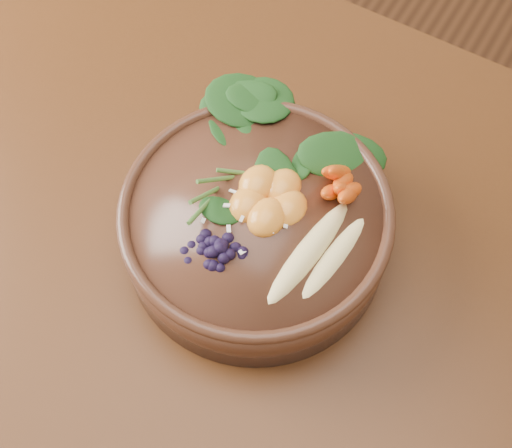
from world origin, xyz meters
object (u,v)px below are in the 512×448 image
at_px(blueberry_pile, 219,242).
at_px(carrot_cluster, 345,169).
at_px(mandarin_cluster, 269,192).
at_px(banana_halves, 322,248).
at_px(stoneware_bowl, 256,228).
at_px(kale_heap, 261,139).
at_px(dining_table, 199,246).

bearing_deg(blueberry_pile, carrot_cluster, 60.15).
xyz_separation_m(mandarin_cluster, blueberry_pile, (-0.01, -0.09, 0.00)).
xyz_separation_m(carrot_cluster, banana_halves, (0.02, -0.09, -0.03)).
bearing_deg(mandarin_cluster, stoneware_bowl, -106.64).
relative_size(mandarin_cluster, blueberry_pile, 0.69).
relative_size(banana_halves, mandarin_cluster, 1.74).
xyz_separation_m(kale_heap, banana_halves, (0.13, -0.09, -0.01)).
distance_m(stoneware_bowl, carrot_cluster, 0.14).
bearing_deg(dining_table, kale_heap, 55.74).
xyz_separation_m(banana_halves, mandarin_cluster, (-0.09, 0.03, 0.00)).
xyz_separation_m(dining_table, kale_heap, (0.05, 0.08, 0.21)).
bearing_deg(mandarin_cluster, banana_halves, -20.05).
distance_m(carrot_cluster, banana_halves, 0.10).
height_order(dining_table, mandarin_cluster, mandarin_cluster).
distance_m(mandarin_cluster, blueberry_pile, 0.09).
height_order(stoneware_bowl, carrot_cluster, carrot_cluster).
bearing_deg(blueberry_pile, stoneware_bowl, 82.56).
relative_size(kale_heap, mandarin_cluster, 2.07).
height_order(kale_heap, blueberry_pile, kale_heap).
bearing_deg(blueberry_pile, mandarin_cluster, 80.43).
distance_m(dining_table, banana_halves, 0.27).
distance_m(dining_table, stoneware_bowl, 0.17).
bearing_deg(stoneware_bowl, dining_table, -177.72).
distance_m(stoneware_bowl, blueberry_pile, 0.10).
height_order(dining_table, banana_halves, banana_halves).
height_order(dining_table, stoneware_bowl, stoneware_bowl).
xyz_separation_m(stoneware_bowl, carrot_cluster, (0.07, 0.08, 0.09)).
xyz_separation_m(dining_table, carrot_cluster, (0.17, 0.08, 0.23)).
height_order(dining_table, carrot_cluster, carrot_cluster).
bearing_deg(banana_halves, dining_table, -172.40).
xyz_separation_m(carrot_cluster, mandarin_cluster, (-0.07, -0.06, -0.03)).
distance_m(kale_heap, carrot_cluster, 0.11).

